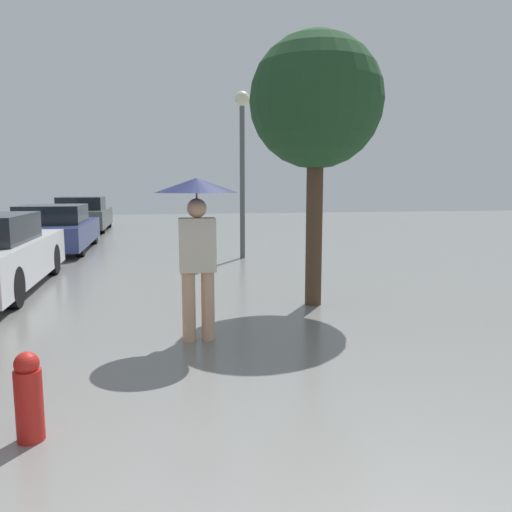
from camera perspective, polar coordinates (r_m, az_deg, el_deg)
The scene contains 6 objects.
pedestrian at distance 5.49m, azimuth -6.76°, elevation 4.22°, with size 0.91×0.91×1.81m.
parked_car_third at distance 14.41m, azimuth -21.99°, elevation 2.86°, with size 1.82×4.46×1.23m.
parked_car_farthest at distance 20.53m, azimuth -19.20°, elevation 4.45°, with size 1.88×4.32×1.31m.
tree at distance 7.30m, azimuth 6.88°, elevation 16.94°, with size 1.87×1.87×3.83m.
street_lamp at distance 11.98m, azimuth -1.59°, elevation 12.64°, with size 0.35×0.35×3.90m.
fire_hydrant at distance 3.83m, azimuth -24.54°, elevation -14.42°, with size 0.18×0.18×0.63m.
Camera 1 is at (-0.52, -1.27, 1.72)m, focal length 35.00 mm.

